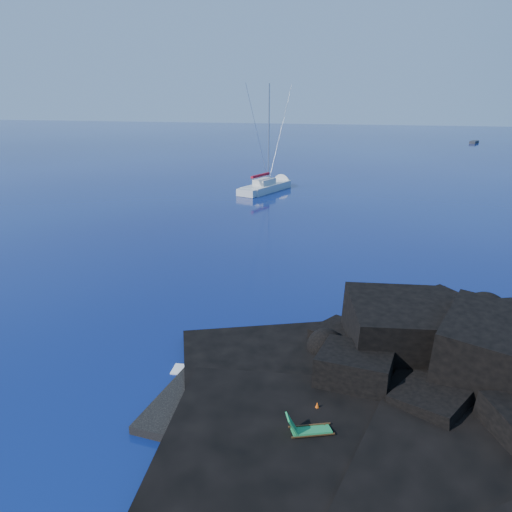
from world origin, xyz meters
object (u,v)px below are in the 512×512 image
at_px(sunbather, 313,420).
at_px(marker_cone, 317,408).
at_px(deck_chair, 311,425).
at_px(distant_boat_a, 474,143).
at_px(sailboat, 266,191).

distance_m(sunbather, marker_cone, 0.68).
distance_m(deck_chair, sunbather, 0.94).
distance_m(sunbather, distant_boat_a, 127.45).
height_order(sunbather, marker_cone, marker_cone).
bearing_deg(distant_boat_a, sailboat, -95.06).
bearing_deg(sunbather, marker_cone, 57.12).
bearing_deg(sunbather, sailboat, 76.08).
bearing_deg(marker_cone, sunbather, -94.62).
bearing_deg(distant_boat_a, marker_cone, -80.62).
bearing_deg(marker_cone, distant_boat_a, 78.23).
xyz_separation_m(sailboat, deck_chair, (12.16, -48.34, 0.91)).
xyz_separation_m(sailboat, marker_cone, (12.19, -46.83, 0.61)).
distance_m(sailboat, marker_cone, 48.39).
distance_m(deck_chair, distant_boat_a, 128.28).
xyz_separation_m(sunbather, marker_cone, (0.05, 0.67, 0.10)).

